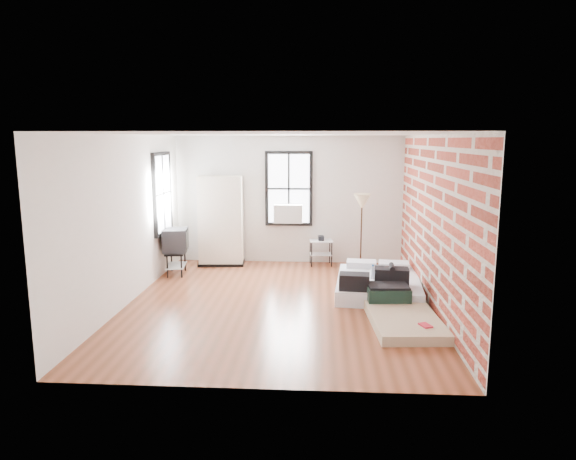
# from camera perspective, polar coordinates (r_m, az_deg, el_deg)

# --- Properties ---
(ground) EXTENTS (6.00, 6.00, 0.00)m
(ground) POSITION_cam_1_polar(r_m,az_deg,el_deg) (8.70, -1.14, -8.15)
(ground) COLOR brown
(ground) RESTS_ON ground
(room_shell) EXTENTS (5.02, 6.02, 2.80)m
(room_shell) POSITION_cam_1_polar(r_m,az_deg,el_deg) (8.67, 0.55, 3.55)
(room_shell) COLOR silver
(room_shell) RESTS_ON ground
(mattress_main) EXTENTS (1.61, 2.08, 0.63)m
(mattress_main) POSITION_cam_1_polar(r_m,az_deg,el_deg) (9.39, 9.95, -5.83)
(mattress_main) COLOR silver
(mattress_main) RESTS_ON ground
(mattress_bare) EXTENTS (1.10, 1.91, 0.40)m
(mattress_bare) POSITION_cam_1_polar(r_m,az_deg,el_deg) (8.12, 12.23, -8.85)
(mattress_bare) COLOR tan
(mattress_bare) RESTS_ON ground
(wardrobe) EXTENTS (1.02, 0.64, 1.94)m
(wardrobe) POSITION_cam_1_polar(r_m,az_deg,el_deg) (11.24, -7.47, 0.99)
(wardrobe) COLOR black
(wardrobe) RESTS_ON ground
(side_table) EXTENTS (0.53, 0.45, 0.65)m
(side_table) POSITION_cam_1_polar(r_m,az_deg,el_deg) (11.19, 3.68, -1.73)
(side_table) COLOR black
(side_table) RESTS_ON ground
(floor_lamp) EXTENTS (0.35, 0.35, 1.61)m
(floor_lamp) POSITION_cam_1_polar(r_m,az_deg,el_deg) (10.67, 8.21, 2.73)
(floor_lamp) COLOR black
(floor_lamp) RESTS_ON ground
(tv_stand) EXTENTS (0.54, 0.71, 0.94)m
(tv_stand) POSITION_cam_1_polar(r_m,az_deg,el_deg) (10.61, -12.36, -1.31)
(tv_stand) COLOR black
(tv_stand) RESTS_ON ground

